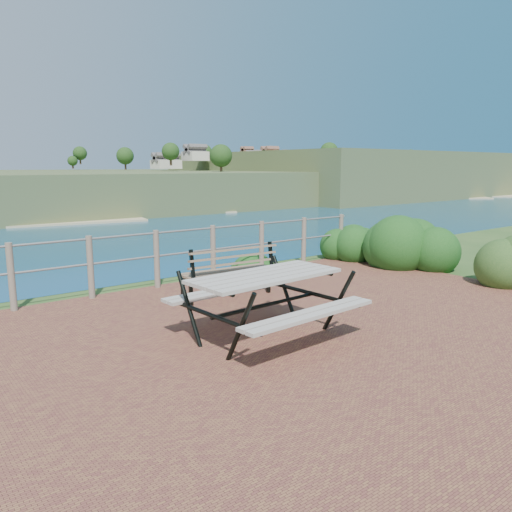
# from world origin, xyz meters

# --- Properties ---
(ground) EXTENTS (10.00, 7.00, 0.12)m
(ground) POSITION_xyz_m (0.00, 0.00, 0.00)
(ground) COLOR brown
(ground) RESTS_ON ground
(safety_railing) EXTENTS (9.40, 0.10, 1.00)m
(safety_railing) POSITION_xyz_m (0.00, 3.35, 0.57)
(safety_railing) COLOR #6B5B4C
(safety_railing) RESTS_ON ground
(distant_bay) EXTENTS (290.00, 232.36, 24.00)m
(distant_bay) POSITION_xyz_m (173.07, 202.61, -1.52)
(distant_bay) COLOR #3E5329
(distant_bay) RESTS_ON ground
(picnic_table) EXTENTS (1.93, 1.64, 0.80)m
(picnic_table) POSITION_xyz_m (-0.13, 0.21, 0.51)
(picnic_table) COLOR #9A958A
(picnic_table) RESTS_ON ground
(park_bench) EXTENTS (1.56, 0.50, 0.87)m
(park_bench) POSITION_xyz_m (0.60, 2.10, 0.57)
(park_bench) COLOR brown
(park_bench) RESTS_ON ground
(shrub_right_front) EXTENTS (1.35, 1.35, 1.91)m
(shrub_right_front) POSITION_xyz_m (5.09, 1.72, 0.00)
(shrub_right_front) COLOR #144013
(shrub_right_front) RESTS_ON ground
(shrub_right_edge) EXTENTS (1.21, 1.21, 1.72)m
(shrub_right_edge) POSITION_xyz_m (4.82, 3.27, 0.00)
(shrub_right_edge) COLOR #144013
(shrub_right_edge) RESTS_ON ground
(shrub_lip_east) EXTENTS (0.77, 0.77, 0.51)m
(shrub_lip_east) POSITION_xyz_m (2.34, 3.71, 0.00)
(shrub_lip_east) COLOR #144013
(shrub_lip_east) RESTS_ON ground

